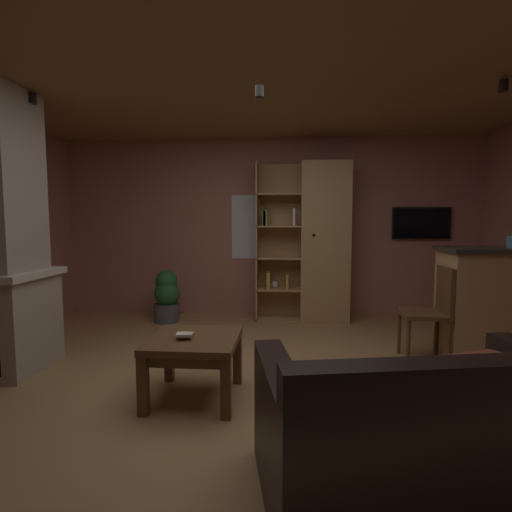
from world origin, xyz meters
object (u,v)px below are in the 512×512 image
(table_book_0, at_px, (186,335))
(table_book_1, at_px, (184,335))
(dining_chair, at_px, (433,307))
(leather_couch, at_px, (433,445))
(bookshelf_cabinet, at_px, (318,243))
(potted_floor_plant, at_px, (167,296))
(wall_mounted_tv, at_px, (421,223))
(coffee_table, at_px, (194,348))

(table_book_0, bearing_deg, table_book_1, -85.62)
(table_book_0, bearing_deg, dining_chair, 24.43)
(leather_couch, bearing_deg, table_book_1, 146.31)
(table_book_0, height_order, table_book_1, table_book_1)
(bookshelf_cabinet, height_order, potted_floor_plant, bookshelf_cabinet)
(leather_couch, xyz_separation_m, potted_floor_plant, (-2.31, 3.28, 0.06))
(dining_chair, height_order, wall_mounted_tv, wall_mounted_tv)
(wall_mounted_tv, bearing_deg, leather_couch, -106.57)
(dining_chair, bearing_deg, leather_couch, -108.97)
(leather_couch, height_order, dining_chair, dining_chair)
(coffee_table, relative_size, table_book_0, 6.14)
(coffee_table, xyz_separation_m, table_book_1, (-0.06, -0.07, 0.13))
(table_book_0, distance_m, wall_mounted_tv, 3.83)
(bookshelf_cabinet, bearing_deg, potted_floor_plant, -172.79)
(leather_couch, distance_m, potted_floor_plant, 4.02)
(table_book_0, bearing_deg, leather_couch, -35.40)
(bookshelf_cabinet, xyz_separation_m, potted_floor_plant, (-2.02, -0.26, -0.70))
(table_book_1, bearing_deg, leather_couch, -33.69)
(leather_couch, relative_size, coffee_table, 2.51)
(dining_chair, xyz_separation_m, wall_mounted_tv, (0.42, 1.73, 0.79))
(table_book_1, xyz_separation_m, dining_chair, (2.15, 1.05, 0.02))
(coffee_table, bearing_deg, table_book_0, -178.43)
(potted_floor_plant, bearing_deg, leather_couch, -54.86)
(dining_chair, xyz_separation_m, potted_floor_plant, (-3.01, 1.26, -0.18))
(leather_couch, relative_size, potted_floor_plant, 2.48)
(table_book_0, height_order, dining_chair, dining_chair)
(bookshelf_cabinet, bearing_deg, table_book_1, -114.48)
(potted_floor_plant, relative_size, wall_mounted_tv, 0.91)
(bookshelf_cabinet, distance_m, coffee_table, 2.82)
(leather_couch, xyz_separation_m, wall_mounted_tv, (1.12, 3.75, 1.02))
(leather_couch, height_order, wall_mounted_tv, wall_mounted_tv)
(table_book_1, xyz_separation_m, potted_floor_plant, (-0.85, 2.31, -0.16))
(bookshelf_cabinet, height_order, leather_couch, bookshelf_cabinet)
(dining_chair, distance_m, potted_floor_plant, 3.27)
(table_book_0, bearing_deg, coffee_table, 1.57)
(coffee_table, bearing_deg, potted_floor_plant, 112.11)
(leather_couch, distance_m, dining_chair, 2.15)
(table_book_0, distance_m, potted_floor_plant, 2.40)
(table_book_0, xyz_separation_m, wall_mounted_tv, (2.58, 2.71, 0.83))
(bookshelf_cabinet, distance_m, table_book_0, 2.82)
(coffee_table, relative_size, dining_chair, 0.75)
(potted_floor_plant, bearing_deg, dining_chair, -22.82)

